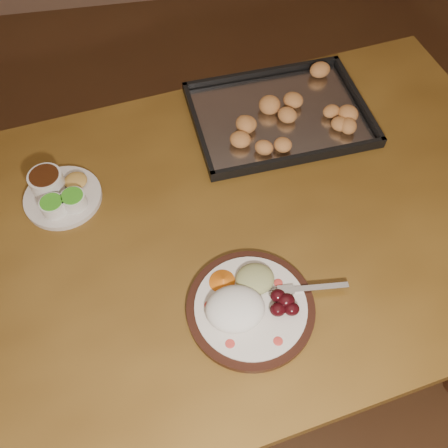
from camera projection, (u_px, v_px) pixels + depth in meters
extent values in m
plane|color=#52351C|center=(167.00, 335.00, 1.74)|extent=(4.00, 4.00, 0.00)
cube|color=brown|center=(221.00, 230.00, 1.12)|extent=(1.62, 1.13, 0.04)
cylinder|color=#492715|center=(371.00, 149.00, 1.75)|extent=(0.07, 0.07, 0.71)
cylinder|color=black|center=(251.00, 308.00, 0.98)|extent=(0.25, 0.25, 0.02)
cylinder|color=silver|center=(251.00, 307.00, 0.98)|extent=(0.22, 0.22, 0.01)
ellipsoid|color=red|center=(230.00, 344.00, 0.93)|extent=(0.02, 0.02, 0.00)
ellipsoid|color=red|center=(278.00, 341.00, 0.93)|extent=(0.02, 0.02, 0.00)
ellipsoid|color=red|center=(278.00, 283.00, 1.00)|extent=(0.02, 0.02, 0.00)
ellipsoid|color=red|center=(209.00, 305.00, 0.97)|extent=(0.02, 0.02, 0.00)
ellipsoid|color=white|center=(235.00, 309.00, 0.96)|extent=(0.12, 0.10, 0.05)
ellipsoid|color=#40090F|center=(278.00, 310.00, 0.95)|extent=(0.03, 0.03, 0.02)
ellipsoid|color=#40090F|center=(286.00, 301.00, 0.96)|extent=(0.03, 0.03, 0.02)
ellipsoid|color=#40090F|center=(278.00, 296.00, 0.97)|extent=(0.03, 0.03, 0.02)
ellipsoid|color=#40090F|center=(292.00, 309.00, 0.96)|extent=(0.03, 0.03, 0.02)
ellipsoid|color=tan|center=(255.00, 279.00, 1.00)|extent=(0.08, 0.07, 0.03)
cone|color=orange|center=(223.00, 281.00, 0.99)|extent=(0.08, 0.08, 0.02)
cube|color=silver|center=(318.00, 287.00, 0.99)|extent=(0.12, 0.02, 0.00)
cube|color=silver|center=(286.00, 290.00, 0.99)|extent=(0.03, 0.02, 0.00)
cylinder|color=silver|center=(276.00, 295.00, 0.98)|extent=(0.03, 0.00, 0.00)
cylinder|color=silver|center=(275.00, 292.00, 0.99)|extent=(0.03, 0.00, 0.00)
cylinder|color=silver|center=(275.00, 289.00, 0.99)|extent=(0.03, 0.00, 0.00)
cylinder|color=silver|center=(274.00, 287.00, 0.99)|extent=(0.03, 0.00, 0.00)
cylinder|color=beige|center=(63.00, 197.00, 1.13)|extent=(0.17, 0.17, 0.01)
cylinder|color=silver|center=(53.00, 206.00, 1.09)|extent=(0.05, 0.05, 0.03)
cylinder|color=green|center=(51.00, 202.00, 1.08)|extent=(0.05, 0.05, 0.00)
cylinder|color=silver|center=(74.00, 200.00, 1.10)|extent=(0.05, 0.05, 0.03)
cylinder|color=green|center=(72.00, 196.00, 1.09)|extent=(0.05, 0.05, 0.00)
cylinder|color=silver|center=(47.00, 182.00, 1.12)|extent=(0.08, 0.08, 0.04)
cylinder|color=#331709|center=(44.00, 176.00, 1.10)|extent=(0.07, 0.07, 0.00)
ellipsoid|color=gold|center=(76.00, 181.00, 1.14)|extent=(0.05, 0.05, 0.02)
cube|color=black|center=(279.00, 117.00, 1.28)|extent=(0.46, 0.36, 0.01)
cube|color=black|center=(262.00, 73.00, 1.35)|extent=(0.44, 0.05, 0.02)
cube|color=black|center=(300.00, 158.00, 1.18)|extent=(0.44, 0.05, 0.02)
cube|color=black|center=(358.00, 98.00, 1.29)|extent=(0.04, 0.32, 0.02)
cube|color=black|center=(198.00, 128.00, 1.24)|extent=(0.04, 0.32, 0.02)
cube|color=silver|center=(279.00, 115.00, 1.27)|extent=(0.43, 0.32, 0.00)
ellipsoid|color=#D7904B|center=(300.00, 106.00, 1.26)|extent=(0.05, 0.05, 0.03)
ellipsoid|color=#D7904B|center=(314.00, 95.00, 1.29)|extent=(0.06, 0.06, 0.03)
ellipsoid|color=#D7904B|center=(286.00, 86.00, 1.31)|extent=(0.07, 0.07, 0.03)
ellipsoid|color=#D7904B|center=(280.00, 95.00, 1.29)|extent=(0.05, 0.05, 0.03)
ellipsoid|color=#D7904B|center=(258.00, 92.00, 1.29)|extent=(0.06, 0.06, 0.03)
ellipsoid|color=#D7904B|center=(262.00, 106.00, 1.26)|extent=(0.07, 0.07, 0.03)
ellipsoid|color=#D7904B|center=(235.00, 113.00, 1.25)|extent=(0.06, 0.06, 0.03)
ellipsoid|color=#D7904B|center=(255.00, 122.00, 1.23)|extent=(0.06, 0.06, 0.03)
ellipsoid|color=#D7904B|center=(245.00, 127.00, 1.22)|extent=(0.07, 0.07, 0.03)
ellipsoid|color=#D7904B|center=(277.00, 134.00, 1.21)|extent=(0.06, 0.06, 0.03)
ellipsoid|color=#D7904B|center=(287.00, 120.00, 1.24)|extent=(0.05, 0.05, 0.03)
ellipsoid|color=#D7904B|center=(312.00, 121.00, 1.24)|extent=(0.07, 0.07, 0.03)
ellipsoid|color=#D7904B|center=(311.00, 118.00, 1.24)|extent=(0.06, 0.06, 0.03)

